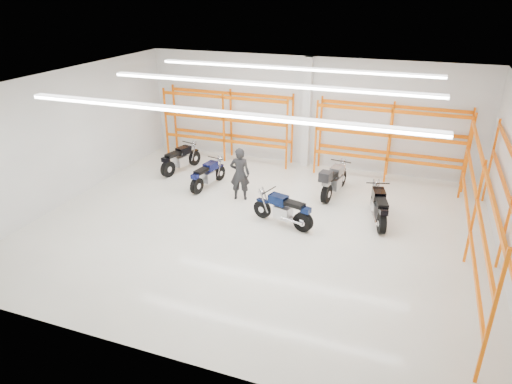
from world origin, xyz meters
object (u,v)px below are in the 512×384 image
(motorcycle_main, at_px, (285,211))
(standing_man, at_px, (240,174))
(motorcycle_back_d, at_px, (379,208))
(structural_column, at_px, (307,113))
(motorcycle_back_a, at_px, (179,160))
(motorcycle_back_c, at_px, (333,181))
(motorcycle_back_b, at_px, (207,176))

(motorcycle_main, distance_m, standing_man, 2.53)
(motorcycle_back_d, distance_m, structural_column, 5.81)
(motorcycle_back_a, bearing_deg, motorcycle_back_d, -12.13)
(motorcycle_back_a, distance_m, standing_man, 3.73)
(motorcycle_back_c, xyz_separation_m, standing_man, (-3.06, -1.35, 0.37))
(structural_column, bearing_deg, motorcycle_back_a, -151.53)
(motorcycle_main, bearing_deg, standing_man, 146.85)
(motorcycle_back_b, xyz_separation_m, motorcycle_back_c, (4.61, 0.84, 0.11))
(motorcycle_back_c, relative_size, structural_column, 0.54)
(motorcycle_back_a, distance_m, motorcycle_back_b, 2.09)
(standing_man, xyz_separation_m, structural_column, (1.30, 4.13, 1.29))
(motorcycle_back_c, bearing_deg, motorcycle_back_d, -39.78)
(motorcycle_back_a, bearing_deg, motorcycle_main, -28.84)
(motorcycle_main, distance_m, motorcycle_back_b, 4.08)
(motorcycle_main, height_order, structural_column, structural_column)
(structural_column, bearing_deg, motorcycle_back_d, -50.28)
(motorcycle_back_b, xyz_separation_m, motorcycle_back_d, (6.40, -0.65, 0.05))
(motorcycle_back_b, relative_size, motorcycle_back_d, 0.92)
(motorcycle_main, height_order, motorcycle_back_c, motorcycle_back_c)
(motorcycle_main, xyz_separation_m, motorcycle_back_a, (-5.41, 2.98, 0.01))
(motorcycle_back_a, height_order, structural_column, structural_column)
(motorcycle_main, relative_size, motorcycle_back_c, 0.89)
(motorcycle_back_b, distance_m, structural_column, 4.94)
(motorcycle_back_a, bearing_deg, motorcycle_back_c, -2.39)
(motorcycle_back_b, xyz_separation_m, standing_man, (1.55, -0.51, 0.48))
(standing_man, bearing_deg, motorcycle_main, 132.73)
(motorcycle_back_b, distance_m, motorcycle_back_c, 4.69)
(motorcycle_back_a, distance_m, structural_column, 5.55)
(motorcycle_back_a, distance_m, motorcycle_back_d, 8.36)
(motorcycle_main, relative_size, motorcycle_back_b, 1.03)
(motorcycle_back_a, relative_size, motorcycle_back_c, 0.91)
(motorcycle_back_b, bearing_deg, motorcycle_back_c, 10.36)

